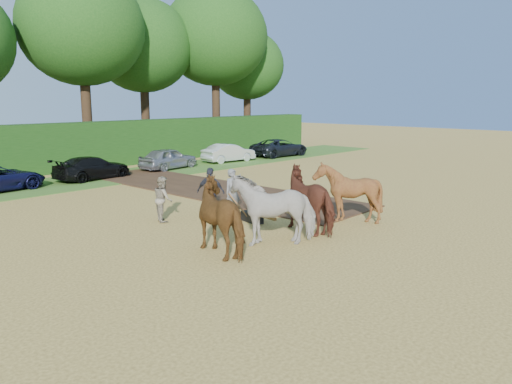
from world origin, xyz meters
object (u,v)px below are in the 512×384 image
Objects in this scene: spectator_near at (163,199)px; plough_team at (292,203)px; parked_cars at (112,166)px; spectator_far at (211,192)px.

plough_team is at bearing -133.75° from spectator_near.
parked_cars is (2.60, 15.35, -0.42)m from plough_team.
spectator_near is 0.22× the size of plough_team.
spectator_near reaches higher than parked_cars.
plough_team is at bearing 152.85° from spectator_far.
spectator_near is at bearing 42.20° from spectator_far.
spectator_far is 0.05× the size of parked_cars.
spectator_near is 0.89× the size of spectator_far.
spectator_far reaches higher than parked_cars.
parked_cars is (4.35, 10.62, -0.17)m from spectator_near.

